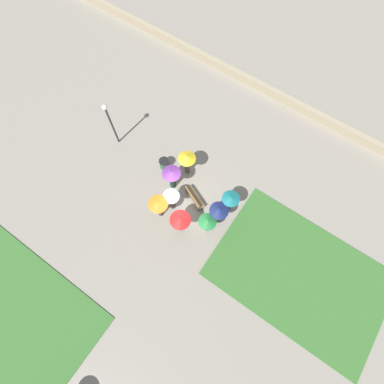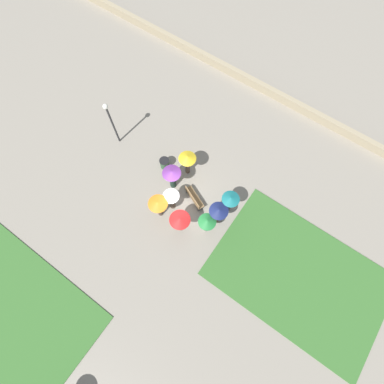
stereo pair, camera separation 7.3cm
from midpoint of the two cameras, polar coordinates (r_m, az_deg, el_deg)
ground_plane at (r=18.41m, az=-1.79°, el=-2.55°), size 90.00×90.00×0.00m
lawn_patch_near at (r=18.43m, az=19.80°, el=-14.87°), size 9.44×6.33×0.06m
parapet_wall at (r=23.15m, az=14.44°, el=18.19°), size 45.00×0.35×0.68m
park_bench at (r=18.08m, az=0.45°, el=-1.13°), size 1.62×1.01×0.90m
lamp_post at (r=19.00m, az=-15.17°, el=13.34°), size 0.32×0.32×3.75m
trash_bin at (r=19.20m, az=-5.11°, el=5.43°), size 0.63×0.63×0.79m
crowd_person_navy at (r=16.81m, az=5.19°, el=-3.84°), size 1.09×1.09×1.91m
crowd_person_yellow at (r=17.95m, az=-0.77°, el=6.08°), size 1.07×1.07×1.99m
crowd_person_purple at (r=17.70m, az=-3.70°, el=3.03°), size 1.11×1.11×1.96m
crowd_person_red at (r=16.64m, az=-2.17°, el=-5.53°), size 1.18×1.18×1.85m
crowd_person_teal at (r=17.15m, az=7.38°, el=-1.69°), size 1.02×1.02×1.90m
crowd_person_white at (r=17.15m, az=-3.82°, el=-1.15°), size 0.96×0.96×1.96m
crowd_person_green at (r=16.64m, az=3.01°, el=-5.80°), size 1.02×1.02×1.78m
crowd_person_orange at (r=16.93m, az=-6.31°, el=-2.50°), size 1.13×1.13×1.95m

